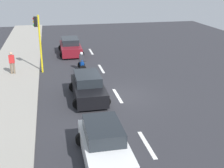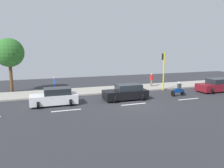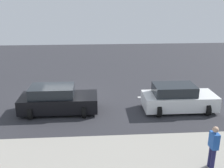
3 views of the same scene
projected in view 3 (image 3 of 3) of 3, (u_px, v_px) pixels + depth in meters
The scene contains 7 objects.
ground_plane at pixel (63, 100), 16.49m from camera, with size 40.00×60.00×0.10m, color #2D2D33.
sidewalk at pixel (42, 166), 9.83m from camera, with size 4.00×60.00×0.15m, color #9E998E.
lane_stripe_mid at pixel (63, 99), 16.47m from camera, with size 0.20×2.40×0.01m, color white.
lane_stripe_south at pixel (156, 97), 16.87m from camera, with size 0.20×2.40×0.01m, color white.
car_black at pixel (57, 100), 14.47m from camera, with size 2.24×4.26×1.52m.
car_white at pixel (178, 98), 14.70m from camera, with size 2.19×4.07×1.52m.
pedestrian_near_signal at pixel (213, 146), 9.35m from camera, with size 0.40×0.24×1.69m.
Camera 3 is at (15.49, 2.05, 6.16)m, focal length 41.74 mm.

